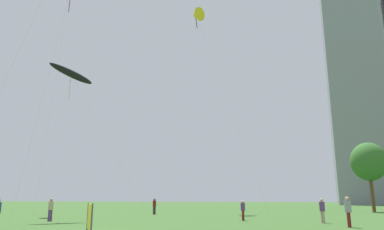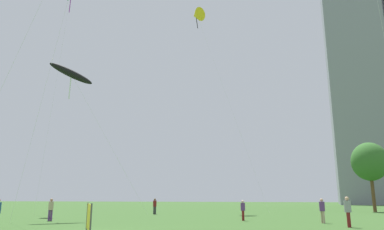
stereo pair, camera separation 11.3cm
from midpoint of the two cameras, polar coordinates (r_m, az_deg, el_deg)
name	(u,v)px [view 1 (the left image)]	position (r m, az deg, el deg)	size (l,w,h in m)	color
person_standing_0	(348,209)	(24.44, 23.56, -13.68)	(0.40, 0.40, 1.82)	maroon
person_standing_1	(243,209)	(29.25, 8.03, -14.63)	(0.35, 0.35, 1.57)	maroon
person_standing_2	(51,208)	(30.76, -21.77, -13.64)	(0.37, 0.37, 1.69)	#593372
person_standing_4	(322,209)	(27.76, 19.99, -13.92)	(0.38, 0.38, 1.70)	tan
person_standing_5	(154,205)	(40.36, -6.12, -14.13)	(0.37, 0.37, 1.68)	#2D2D33
kite_flying_2	(71,74)	(35.19, -18.89, 6.28)	(5.61, 12.27, 14.13)	silver
kite_flying_7	(196,15)	(56.70, 0.65, 15.68)	(11.01, 4.72, 30.21)	silver
park_tree_1	(369,162)	(52.04, 26.37, -6.73)	(4.54, 4.54, 8.81)	brown
distant_highrise_0	(348,29)	(120.65, 23.72, 12.43)	(14.60, 24.69, 102.95)	gray
event_banner	(90,217)	(19.68, -16.22, -15.40)	(1.64, 2.37, 1.49)	#4C4C4C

